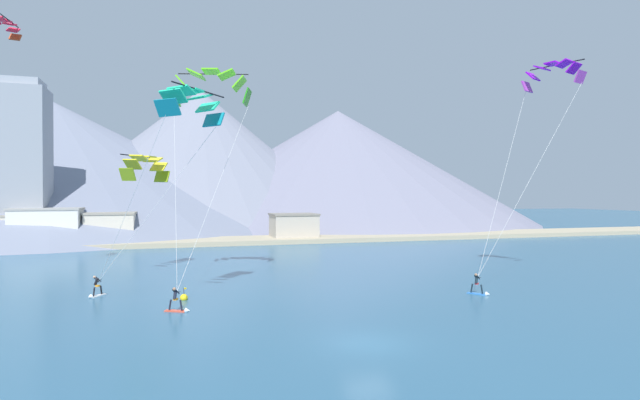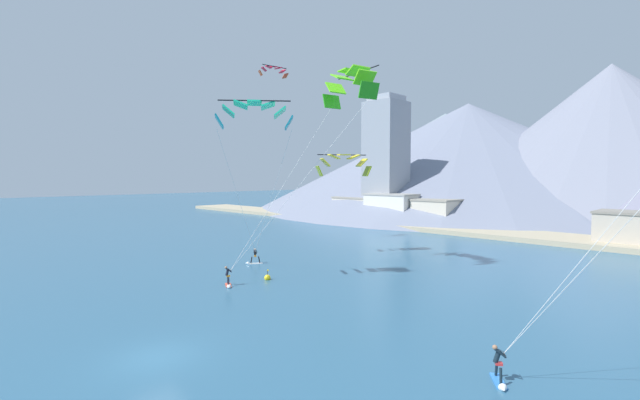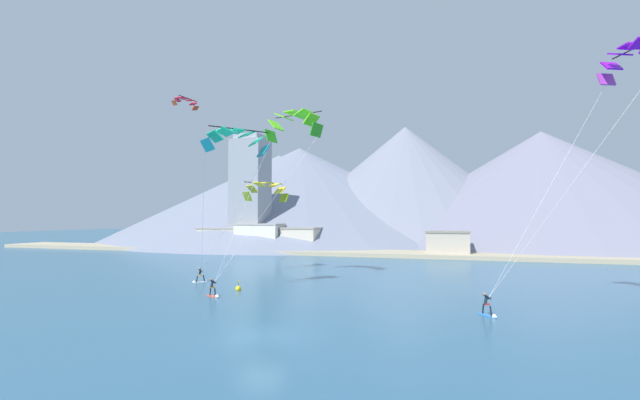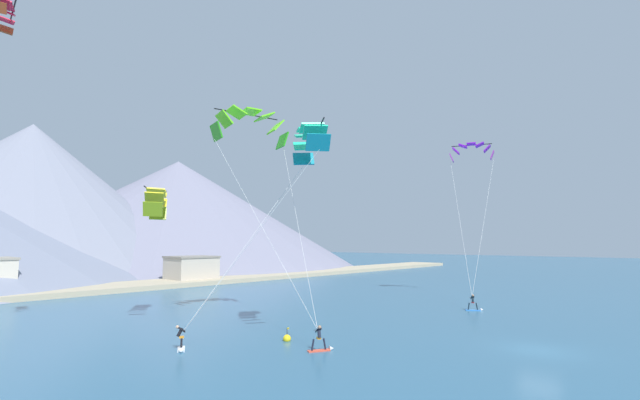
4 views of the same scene
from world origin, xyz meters
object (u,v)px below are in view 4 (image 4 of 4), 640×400
object	(u,v)px
kitesurfer_near_lead	(322,343)
parafoil_kite_mid_center	(309,140)
parafoil_kite_near_lead	(251,124)
kitesurfer_near_trail	(475,306)
parafoil_kite_distant_low_drift	(5,12)
kitesurfer_mid_center	(181,343)
parafoil_kite_distant_high_outer	(156,200)
race_marker_buoy	(287,339)
parafoil_kite_near_trail	(471,151)

from	to	relation	value
kitesurfer_near_lead	parafoil_kite_mid_center	bearing A→B (deg)	66.13
parafoil_kite_near_lead	parafoil_kite_mid_center	world-z (taller)	parafoil_kite_near_lead
kitesurfer_near_lead	kitesurfer_near_trail	bearing A→B (deg)	-1.85
parafoil_kite_distant_low_drift	kitesurfer_mid_center	bearing A→B (deg)	-48.22
kitesurfer_near_lead	parafoil_kite_distant_high_outer	size ratio (longest dim) A/B	0.28
kitesurfer_near_lead	kitesurfer_mid_center	size ratio (longest dim) A/B	1.02
kitesurfer_near_trail	parafoil_kite_distant_low_drift	size ratio (longest dim) A/B	0.43
parafoil_kite_distant_high_outer	kitesurfer_mid_center	bearing A→B (deg)	-107.07
parafoil_kite_mid_center	parafoil_kite_distant_low_drift	bearing A→B (deg)	137.31
kitesurfer_mid_center	race_marker_buoy	world-z (taller)	kitesurfer_mid_center
kitesurfer_near_lead	parafoil_kite_distant_low_drift	xyz separation A→B (m)	(-14.60, 16.40, 22.26)
kitesurfer_near_lead	parafoil_kite_near_trail	xyz separation A→B (m)	(32.56, 3.31, 18.15)
kitesurfer_near_trail	parafoil_kite_near_lead	bearing A→B (deg)	148.01
parafoil_kite_near_lead	race_marker_buoy	distance (m)	19.19
kitesurfer_mid_center	race_marker_buoy	distance (m)	7.10
parafoil_kite_distant_low_drift	parafoil_kite_near_lead	bearing A→B (deg)	-16.01
parafoil_kite_near_trail	parafoil_kite_distant_high_outer	size ratio (longest dim) A/B	3.01
kitesurfer_near_trail	kitesurfer_mid_center	bearing A→B (deg)	165.21
parafoil_kite_near_trail	parafoil_kite_distant_high_outer	world-z (taller)	parafoil_kite_near_trail
parafoil_kite_distant_low_drift	parafoil_kite_distant_high_outer	bearing A→B (deg)	2.97
parafoil_kite_near_lead	parafoil_kite_distant_low_drift	distance (m)	19.02
parafoil_kite_near_trail	parafoil_kite_mid_center	world-z (taller)	parafoil_kite_near_trail
kitesurfer_mid_center	parafoil_kite_near_lead	world-z (taller)	parafoil_kite_near_lead
kitesurfer_near_lead	kitesurfer_near_trail	world-z (taller)	kitesurfer_near_trail
kitesurfer_near_trail	parafoil_kite_near_lead	distance (m)	28.47
parafoil_kite_distant_low_drift	kitesurfer_near_trail	bearing A→B (deg)	-24.88
kitesurfer_mid_center	parafoil_kite_mid_center	world-z (taller)	parafoil_kite_mid_center
kitesurfer_mid_center	parafoil_kite_mid_center	bearing A→B (deg)	-34.10
parafoil_kite_mid_center	parafoil_kite_distant_low_drift	size ratio (longest dim) A/B	3.46
kitesurfer_near_lead	kitesurfer_mid_center	bearing A→B (deg)	131.54
kitesurfer_near_lead	race_marker_buoy	xyz separation A→B (m)	(0.41, 3.67, -0.32)
parafoil_kite_near_trail	parafoil_kite_mid_center	distance (m)	31.98
kitesurfer_near_lead	race_marker_buoy	world-z (taller)	kitesurfer_near_lead
kitesurfer_near_lead	parafoil_kite_mid_center	size ratio (longest dim) A/B	0.12
kitesurfer_near_trail	race_marker_buoy	xyz separation A→B (m)	(-21.90, 4.39, -0.33)
kitesurfer_near_lead	parafoil_kite_near_trail	bearing A→B (deg)	5.81
parafoil_kite_mid_center	parafoil_kite_distant_high_outer	distance (m)	15.81
kitesurfer_near_lead	parafoil_kite_near_trail	size ratio (longest dim) A/B	0.09
parafoil_kite_near_lead	parafoil_kite_near_trail	bearing A→B (deg)	-15.21
parafoil_kite_near_lead	parafoil_kite_mid_center	xyz separation A→B (m)	(-2.07, -9.27, -3.40)
parafoil_kite_near_trail	parafoil_kite_distant_high_outer	distance (m)	38.79
race_marker_buoy	parafoil_kite_near_lead	bearing A→B (deg)	71.46
kitesurfer_near_trail	parafoil_kite_near_trail	bearing A→B (deg)	21.51
kitesurfer_near_trail	parafoil_kite_near_trail	world-z (taller)	parafoil_kite_near_trail
kitesurfer_near_lead	parafoil_kite_distant_high_outer	distance (m)	19.98
kitesurfer_near_lead	parafoil_kite_distant_high_outer	bearing A→B (deg)	99.46
parafoil_kite_near_lead	parafoil_kite_near_trail	world-z (taller)	parafoil_kite_near_trail
kitesurfer_mid_center	parafoil_kite_distant_high_outer	xyz separation A→B (m)	(3.15, 10.26, 10.13)
kitesurfer_near_trail	parafoil_kite_near_trail	distance (m)	21.22
kitesurfer_near_trail	parafoil_kite_distant_high_outer	size ratio (longest dim) A/B	0.28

